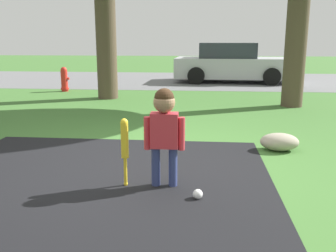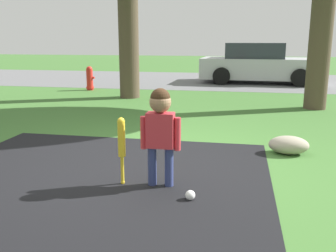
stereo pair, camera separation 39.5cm
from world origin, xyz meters
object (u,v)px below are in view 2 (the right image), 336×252
at_px(baseball_bat, 122,141).
at_px(sports_ball, 190,195).
at_px(fire_hydrant, 90,78).
at_px(parked_car, 259,64).
at_px(child, 160,124).

distance_m(baseball_bat, sports_ball, 0.89).
bearing_deg(fire_hydrant, baseball_bat, -65.10).
height_order(baseball_bat, parked_car, parked_car).
bearing_deg(child, parked_car, 81.13).
height_order(sports_ball, parked_car, parked_car).
relative_size(sports_ball, fire_hydrant, 0.13).
distance_m(child, baseball_bat, 0.44).
height_order(baseball_bat, fire_hydrant, baseball_bat).
height_order(baseball_bat, sports_ball, baseball_bat).
bearing_deg(baseball_bat, child, 5.16).
relative_size(child, fire_hydrant, 1.44).
height_order(fire_hydrant, parked_car, parked_car).
xyz_separation_m(sports_ball, fire_hydrant, (-3.96, 7.18, 0.30)).
distance_m(baseball_bat, parked_car, 10.03).
height_order(child, sports_ball, child).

